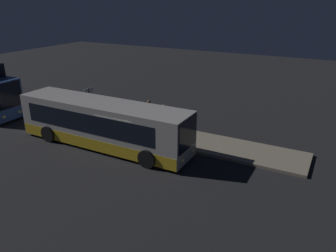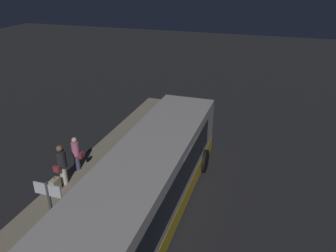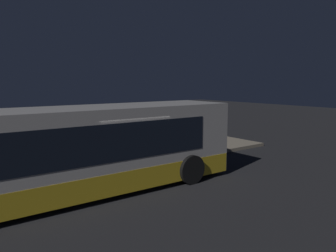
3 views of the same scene
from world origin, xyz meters
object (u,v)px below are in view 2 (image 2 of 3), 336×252
Objects in this scene: passenger_boarding at (76,152)px; sign_post at (52,212)px; bus_lead at (146,189)px; passenger_waiting at (62,164)px; suitcase at (55,185)px.

sign_post reaches higher than passenger_boarding.
bus_lead is at bearing -35.98° from sign_post.
bus_lead is at bearing 65.20° from passenger_boarding.
passenger_boarding is (1.96, 4.14, -0.36)m from bus_lead.
bus_lead reaches higher than passenger_boarding.
suitcase is (-0.59, -0.00, -0.68)m from passenger_waiting.
passenger_boarding is at bearing 26.06° from sign_post.
sign_post is (-2.61, 1.90, 0.54)m from bus_lead.
bus_lead is 6.36× the size of passenger_waiting.
suitcase is at bearing 2.27° from passenger_boarding.
bus_lead is at bearing 176.30° from passenger_waiting.
bus_lead is 4.20m from suitcase.
suitcase is (0.24, 4.08, -0.94)m from bus_lead.
suitcase is 3.88m from sign_post.
bus_lead reaches higher than passenger_waiting.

